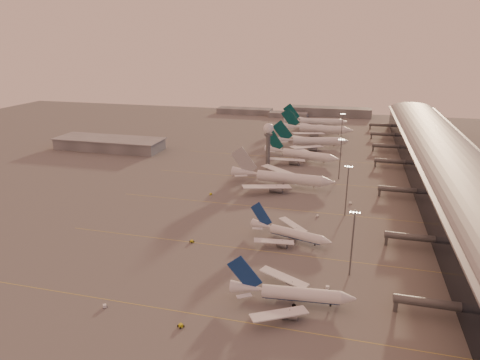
# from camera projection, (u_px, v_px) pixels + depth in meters

# --- Properties ---
(ground) EXTENTS (700.00, 700.00, 0.00)m
(ground) POSITION_uv_depth(u_px,v_px,m) (195.00, 255.00, 165.34)
(ground) COLOR #5C5959
(ground) RESTS_ON ground
(taxiway_markings) EXTENTS (180.00, 185.25, 0.02)m
(taxiway_markings) POSITION_uv_depth(u_px,v_px,m) (293.00, 209.00, 209.57)
(taxiway_markings) COLOR gold
(taxiway_markings) RESTS_ON ground
(terminal) EXTENTS (57.00, 362.00, 23.04)m
(terminal) POSITION_uv_depth(u_px,v_px,m) (446.00, 169.00, 237.28)
(terminal) COLOR black
(terminal) RESTS_ON ground
(hangar) EXTENTS (82.00, 27.00, 8.50)m
(hangar) POSITION_uv_depth(u_px,v_px,m) (110.00, 144.00, 321.18)
(hangar) COLOR slate
(hangar) RESTS_ON ground
(radar_tower) EXTENTS (6.40, 6.40, 31.10)m
(radar_tower) POSITION_uv_depth(u_px,v_px,m) (268.00, 137.00, 267.67)
(radar_tower) COLOR #57595E
(radar_tower) RESTS_ON ground
(mast_a) EXTENTS (3.60, 0.56, 25.00)m
(mast_a) POSITION_uv_depth(u_px,v_px,m) (352.00, 240.00, 147.13)
(mast_a) COLOR #57595E
(mast_a) RESTS_ON ground
(mast_b) EXTENTS (3.60, 0.56, 25.00)m
(mast_b) POSITION_uv_depth(u_px,v_px,m) (347.00, 188.00, 198.34)
(mast_b) COLOR #57595E
(mast_b) RESTS_ON ground
(mast_c) EXTENTS (3.60, 0.56, 25.00)m
(mast_c) POSITION_uv_depth(u_px,v_px,m) (340.00, 157.00, 250.02)
(mast_c) COLOR #57595E
(mast_c) RESTS_ON ground
(mast_d) EXTENTS (3.60, 0.56, 25.00)m
(mast_d) POSITION_uv_depth(u_px,v_px,m) (342.00, 127.00, 333.11)
(mast_d) COLOR #57595E
(mast_d) RESTS_ON ground
(distant_horizon) EXTENTS (165.00, 37.50, 9.00)m
(distant_horizon) POSITION_uv_depth(u_px,v_px,m) (302.00, 112.00, 461.96)
(distant_horizon) COLOR slate
(distant_horizon) RESTS_ON ground
(narrowbody_near) EXTENTS (40.38, 32.12, 15.78)m
(narrowbody_near) POSITION_uv_depth(u_px,v_px,m) (292.00, 295.00, 133.97)
(narrowbody_near) COLOR white
(narrowbody_near) RESTS_ON ground
(narrowbody_mid) EXTENTS (35.72, 28.11, 14.30)m
(narrowbody_mid) POSITION_uv_depth(u_px,v_px,m) (290.00, 234.00, 176.28)
(narrowbody_mid) COLOR white
(narrowbody_mid) RESTS_ON ground
(widebody_white) EXTENTS (60.19, 48.09, 21.16)m
(widebody_white) POSITION_uv_depth(u_px,v_px,m) (283.00, 180.00, 241.23)
(widebody_white) COLOR white
(widebody_white) RESTS_ON ground
(greentail_a) EXTENTS (53.17, 42.38, 19.76)m
(greentail_a) POSITION_uv_depth(u_px,v_px,m) (301.00, 156.00, 290.23)
(greentail_a) COLOR white
(greentail_a) RESTS_ON ground
(greentail_b) EXTENTS (57.53, 45.92, 21.25)m
(greentail_b) POSITION_uv_depth(u_px,v_px,m) (311.00, 143.00, 325.90)
(greentail_b) COLOR white
(greentail_b) RESTS_ON ground
(greentail_c) EXTENTS (62.12, 50.15, 22.56)m
(greentail_c) POSITION_uv_depth(u_px,v_px,m) (317.00, 130.00, 368.30)
(greentail_c) COLOR white
(greentail_c) RESTS_ON ground
(greentail_d) EXTENTS (59.98, 48.14, 21.86)m
(greentail_d) POSITION_uv_depth(u_px,v_px,m) (316.00, 123.00, 401.12)
(greentail_d) COLOR white
(greentail_d) RESTS_ON ground
(gsv_truck_a) EXTENTS (5.66, 4.77, 2.23)m
(gsv_truck_a) POSITION_uv_depth(u_px,v_px,m) (106.00, 304.00, 133.02)
(gsv_truck_a) COLOR white
(gsv_truck_a) RESTS_ON ground
(gsv_tug_near) EXTENTS (3.70, 4.05, 0.99)m
(gsv_tug_near) POSITION_uv_depth(u_px,v_px,m) (181.00, 326.00, 124.02)
(gsv_tug_near) COLOR gold
(gsv_tug_near) RESTS_ON ground
(gsv_catering_a) EXTENTS (5.71, 3.03, 4.52)m
(gsv_catering_a) POSITION_uv_depth(u_px,v_px,m) (329.00, 283.00, 142.19)
(gsv_catering_a) COLOR white
(gsv_catering_a) RESTS_ON ground
(gsv_tug_mid) EXTENTS (3.96, 3.51, 0.97)m
(gsv_tug_mid) POSITION_uv_depth(u_px,v_px,m) (192.00, 241.00, 175.40)
(gsv_tug_mid) COLOR gold
(gsv_tug_mid) RESTS_ON ground
(gsv_truck_b) EXTENTS (4.73, 1.83, 1.91)m
(gsv_truck_b) POSITION_uv_depth(u_px,v_px,m) (318.00, 215.00, 200.27)
(gsv_truck_b) COLOR white
(gsv_truck_b) RESTS_ON ground
(gsv_truck_c) EXTENTS (4.33, 5.43, 2.11)m
(gsv_truck_c) POSITION_uv_depth(u_px,v_px,m) (211.00, 193.00, 228.52)
(gsv_truck_c) COLOR gold
(gsv_truck_c) RESTS_ON ground
(gsv_catering_b) EXTENTS (5.42, 3.32, 4.13)m
(gsv_catering_b) POSITION_uv_depth(u_px,v_px,m) (351.00, 200.00, 215.28)
(gsv_catering_b) COLOR white
(gsv_catering_b) RESTS_ON ground
(gsv_tug_far) EXTENTS (3.81, 4.19, 1.03)m
(gsv_tug_far) POSITION_uv_depth(u_px,v_px,m) (265.00, 177.00, 256.60)
(gsv_tug_far) COLOR white
(gsv_tug_far) RESTS_ON ground
(gsv_truck_d) EXTENTS (4.16, 6.20, 2.36)m
(gsv_truck_d) POSITION_uv_depth(u_px,v_px,m) (248.00, 165.00, 278.16)
(gsv_truck_d) COLOR gold
(gsv_truck_d) RESTS_ON ground
(gsv_tug_hangar) EXTENTS (4.68, 4.13, 1.15)m
(gsv_tug_hangar) POSITION_uv_depth(u_px,v_px,m) (331.00, 157.00, 300.03)
(gsv_tug_hangar) COLOR gold
(gsv_tug_hangar) RESTS_ON ground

